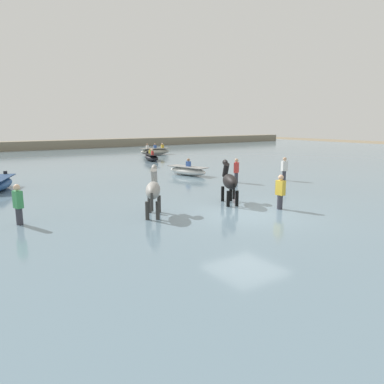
{
  "coord_description": "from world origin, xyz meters",
  "views": [
    {
      "loc": [
        -8.65,
        -9.14,
        3.48
      ],
      "look_at": [
        -0.88,
        2.14,
        0.85
      ],
      "focal_mm": 33.9,
      "sensor_mm": 36.0,
      "label": 1
    }
  ],
  "objects_px": {
    "boat_near_port": "(155,151)",
    "boat_far_offshore": "(151,157)",
    "horse_lead_black": "(229,182)",
    "person_spectator_far": "(284,171)",
    "horse_trailing_grey": "(153,191)",
    "person_wading_close": "(236,173)",
    "person_onlooker_right": "(280,195)",
    "person_onlooker_left": "(19,208)",
    "boat_far_inshore": "(188,171)"
  },
  "relations": [
    {
      "from": "boat_near_port",
      "to": "boat_far_offshore",
      "type": "bearing_deg",
      "value": -121.93
    },
    {
      "from": "horse_lead_black",
      "to": "person_spectator_far",
      "type": "distance_m",
      "value": 6.76
    },
    {
      "from": "boat_far_offshore",
      "to": "horse_lead_black",
      "type": "bearing_deg",
      "value": -107.93
    },
    {
      "from": "horse_lead_black",
      "to": "boat_far_offshore",
      "type": "height_order",
      "value": "horse_lead_black"
    },
    {
      "from": "boat_near_port",
      "to": "person_spectator_far",
      "type": "xyz_separation_m",
      "value": [
        -2.08,
        -18.38,
        0.18
      ]
    },
    {
      "from": "horse_trailing_grey",
      "to": "boat_far_offshore",
      "type": "bearing_deg",
      "value": 61.96
    },
    {
      "from": "person_wading_close",
      "to": "boat_far_offshore",
      "type": "bearing_deg",
      "value": 82.46
    },
    {
      "from": "person_onlooker_right",
      "to": "person_onlooker_left",
      "type": "relative_size",
      "value": 1.0
    },
    {
      "from": "horse_trailing_grey",
      "to": "person_onlooker_right",
      "type": "xyz_separation_m",
      "value": [
        4.25,
        -1.83,
        -0.32
      ]
    },
    {
      "from": "boat_far_inshore",
      "to": "person_onlooker_left",
      "type": "xyz_separation_m",
      "value": [
        -10.36,
        -6.02,
        0.25
      ]
    },
    {
      "from": "boat_far_offshore",
      "to": "boat_far_inshore",
      "type": "bearing_deg",
      "value": -104.25
    },
    {
      "from": "person_onlooker_left",
      "to": "boat_near_port",
      "type": "bearing_deg",
      "value": 51.52
    },
    {
      "from": "person_onlooker_left",
      "to": "person_onlooker_right",
      "type": "bearing_deg",
      "value": -21.18
    },
    {
      "from": "horse_lead_black",
      "to": "boat_far_offshore",
      "type": "xyz_separation_m",
      "value": [
        5.22,
        16.12,
        -0.54
      ]
    },
    {
      "from": "horse_trailing_grey",
      "to": "person_spectator_far",
      "type": "height_order",
      "value": "horse_trailing_grey"
    },
    {
      "from": "horse_lead_black",
      "to": "person_wading_close",
      "type": "relative_size",
      "value": 1.23
    },
    {
      "from": "horse_lead_black",
      "to": "boat_near_port",
      "type": "bearing_deg",
      "value": 68.52
    },
    {
      "from": "boat_far_offshore",
      "to": "person_wading_close",
      "type": "bearing_deg",
      "value": -97.54
    },
    {
      "from": "person_onlooker_right",
      "to": "person_spectator_far",
      "type": "xyz_separation_m",
      "value": [
        5.32,
        4.49,
        0.0
      ]
    },
    {
      "from": "person_onlooker_right",
      "to": "person_onlooker_left",
      "type": "height_order",
      "value": "same"
    },
    {
      "from": "boat_near_port",
      "to": "person_onlooker_left",
      "type": "relative_size",
      "value": 1.89
    },
    {
      "from": "boat_far_inshore",
      "to": "person_wading_close",
      "type": "distance_m",
      "value": 3.82
    },
    {
      "from": "boat_far_inshore",
      "to": "person_onlooker_left",
      "type": "distance_m",
      "value": 11.98
    },
    {
      "from": "person_spectator_far",
      "to": "boat_near_port",
      "type": "bearing_deg",
      "value": 83.53
    },
    {
      "from": "boat_far_offshore",
      "to": "boat_near_port",
      "type": "bearing_deg",
      "value": 58.07
    },
    {
      "from": "person_onlooker_right",
      "to": "person_onlooker_left",
      "type": "distance_m",
      "value": 8.84
    },
    {
      "from": "boat_far_inshore",
      "to": "horse_trailing_grey",
      "type": "bearing_deg",
      "value": -130.77
    },
    {
      "from": "boat_far_inshore",
      "to": "person_spectator_far",
      "type": "bearing_deg",
      "value": -55.85
    },
    {
      "from": "boat_near_port",
      "to": "boat_far_inshore",
      "type": "xyz_separation_m",
      "value": [
        -5.29,
        -13.66,
        -0.07
      ]
    },
    {
      "from": "boat_far_offshore",
      "to": "person_wading_close",
      "type": "height_order",
      "value": "person_wading_close"
    },
    {
      "from": "person_onlooker_right",
      "to": "person_spectator_far",
      "type": "height_order",
      "value": "same"
    },
    {
      "from": "horse_lead_black",
      "to": "person_onlooker_right",
      "type": "distance_m",
      "value": 2.05
    },
    {
      "from": "boat_near_port",
      "to": "boat_far_offshore",
      "type": "height_order",
      "value": "boat_near_port"
    },
    {
      "from": "boat_far_offshore",
      "to": "person_onlooker_left",
      "type": "height_order",
      "value": "person_onlooker_left"
    },
    {
      "from": "horse_trailing_grey",
      "to": "person_onlooker_right",
      "type": "height_order",
      "value": "horse_trailing_grey"
    },
    {
      "from": "boat_far_inshore",
      "to": "person_onlooker_right",
      "type": "bearing_deg",
      "value": -102.92
    },
    {
      "from": "horse_trailing_grey",
      "to": "boat_far_inshore",
      "type": "height_order",
      "value": "horse_trailing_grey"
    },
    {
      "from": "person_spectator_far",
      "to": "person_onlooker_left",
      "type": "height_order",
      "value": "same"
    },
    {
      "from": "horse_trailing_grey",
      "to": "person_wading_close",
      "type": "distance_m",
      "value": 7.82
    },
    {
      "from": "boat_near_port",
      "to": "person_onlooker_right",
      "type": "xyz_separation_m",
      "value": [
        -7.4,
        -22.87,
        0.18
      ]
    },
    {
      "from": "boat_far_inshore",
      "to": "person_spectator_far",
      "type": "height_order",
      "value": "person_spectator_far"
    },
    {
      "from": "person_wading_close",
      "to": "horse_lead_black",
      "type": "bearing_deg",
      "value": -134.53
    },
    {
      "from": "horse_trailing_grey",
      "to": "person_onlooker_left",
      "type": "bearing_deg",
      "value": 161.18
    },
    {
      "from": "person_onlooker_left",
      "to": "horse_lead_black",
      "type": "bearing_deg",
      "value": -10.55
    },
    {
      "from": "boat_near_port",
      "to": "person_wading_close",
      "type": "bearing_deg",
      "value": -105.16
    },
    {
      "from": "person_onlooker_right",
      "to": "boat_far_inshore",
      "type": "bearing_deg",
      "value": 77.08
    },
    {
      "from": "boat_near_port",
      "to": "boat_far_inshore",
      "type": "relative_size",
      "value": 1.08
    },
    {
      "from": "horse_lead_black",
      "to": "boat_far_offshore",
      "type": "bearing_deg",
      "value": 72.07
    },
    {
      "from": "horse_trailing_grey",
      "to": "person_wading_close",
      "type": "xyz_separation_m",
      "value": [
        6.93,
        3.61,
        -0.32
      ]
    },
    {
      "from": "horse_trailing_grey",
      "to": "boat_far_inshore",
      "type": "relative_size",
      "value": 0.71
    }
  ]
}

